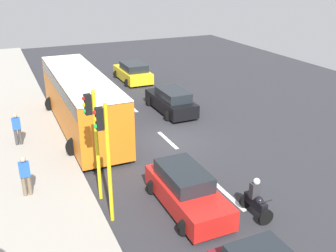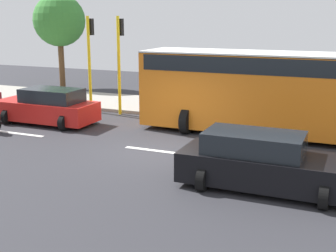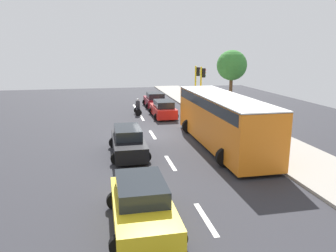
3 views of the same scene
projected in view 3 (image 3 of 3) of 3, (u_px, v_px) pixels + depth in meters
ground_plane at (153, 136)px, 22.98m from camera, size 40.00×60.00×0.10m
sidewalk at (245, 129)px, 24.33m from camera, size 4.00×60.00×0.15m
lane_stripe_far_north at (206, 219)px, 11.53m from camera, size 0.20×2.40×0.01m
lane_stripe_north at (170, 163)px, 17.25m from camera, size 0.20×2.40×0.01m
lane_stripe_mid at (153, 135)px, 22.97m from camera, size 0.20×2.40×0.01m
lane_stripe_south at (142, 118)px, 28.69m from camera, size 0.20×2.40×0.01m
lane_stripe_far_south at (135, 107)px, 34.41m from camera, size 0.20×2.40×0.01m
car_yellow_cab at (142, 206)px, 11.01m from camera, size 2.36×4.43×1.52m
car_maroon at (155, 100)px, 34.07m from camera, size 2.33×3.84×1.52m
car_red at (163, 109)px, 28.90m from camera, size 2.16×4.40×1.52m
car_black at (128, 142)px, 18.59m from camera, size 2.15×4.58×1.52m
city_bus at (222, 117)px, 19.87m from camera, size 3.20×11.00×3.16m
motorcycle at (138, 108)px, 29.98m from camera, size 0.60×1.30×1.53m
pedestrian_near_signal at (235, 109)px, 26.93m from camera, size 0.40×0.24×1.69m
pedestrian_by_tree at (265, 123)px, 21.93m from camera, size 0.40×0.24×1.69m
traffic_light_corner at (196, 84)px, 28.65m from camera, size 0.49×0.24×4.50m
traffic_light_midblock at (202, 86)px, 27.14m from camera, size 0.49×0.24×4.50m
street_tree_center at (232, 66)px, 35.00m from camera, size 3.24×3.24×5.86m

